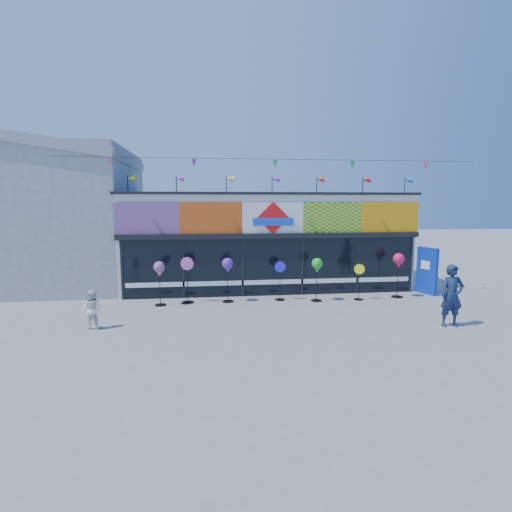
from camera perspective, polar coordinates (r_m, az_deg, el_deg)
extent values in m
plane|color=gray|center=(12.84, 4.85, -9.09)|extent=(80.00, 80.00, 0.00)
cube|color=silver|center=(18.29, 1.09, 2.33)|extent=(12.00, 5.00, 4.00)
cube|color=black|center=(15.89, 2.37, -1.57)|extent=(11.60, 0.12, 2.30)
cube|color=black|center=(15.69, 2.42, 2.91)|extent=(12.00, 0.30, 0.20)
cube|color=white|center=(15.96, 2.38, -3.72)|extent=(11.40, 0.10, 0.18)
cube|color=black|center=(18.22, 1.11, 8.76)|extent=(12.20, 5.20, 0.10)
cube|color=black|center=(16.01, -18.59, -1.90)|extent=(0.08, 0.14, 2.30)
cube|color=black|center=(15.70, -10.34, -1.80)|extent=(0.08, 0.14, 2.30)
cube|color=black|center=(15.73, -1.94, -1.66)|extent=(0.08, 0.14, 2.30)
cube|color=black|center=(16.11, 6.59, -1.49)|extent=(0.08, 0.14, 2.30)
cube|color=black|center=(16.79, 14.25, -1.30)|extent=(0.08, 0.14, 2.30)
cube|color=black|center=(17.75, 21.19, -1.11)|extent=(0.08, 0.14, 2.30)
cube|color=red|center=(15.63, -15.29, 5.20)|extent=(2.40, 0.08, 1.20)
cube|color=#DC4E14|center=(15.47, -6.42, 5.40)|extent=(2.40, 0.08, 1.20)
cube|color=white|center=(15.67, 2.42, 5.47)|extent=(2.40, 0.08, 1.20)
cube|color=yellow|center=(16.23, 10.85, 5.42)|extent=(2.40, 0.08, 1.20)
cube|color=orange|center=(17.12, 18.56, 5.26)|extent=(2.40, 0.08, 1.20)
cube|color=red|center=(15.61, 2.46, 5.46)|extent=(1.27, 0.06, 1.27)
cube|color=blue|center=(15.60, 2.47, 4.91)|extent=(1.60, 0.05, 0.30)
cube|color=#FC2D0D|center=(15.84, -12.52, -2.69)|extent=(0.78, 0.03, 0.78)
cube|color=blue|center=(15.73, -8.28, -1.74)|extent=(0.92, 0.03, 0.92)
cube|color=gold|center=(15.70, -4.01, -0.72)|extent=(0.78, 0.03, 0.78)
cube|color=orange|center=(15.87, 0.25, -2.24)|extent=(0.92, 0.03, 0.92)
cube|color=blue|center=(16.02, 4.42, -1.36)|extent=(0.78, 0.03, 0.78)
cube|color=#FEB80D|center=(16.24, 8.50, -0.09)|extent=(0.92, 0.03, 0.92)
cube|color=#E7FE15|center=(16.69, 12.36, -2.14)|extent=(0.78, 0.03, 0.78)
cube|color=#1BB36C|center=(17.05, 16.13, -0.73)|extent=(0.92, 0.03, 0.92)
cylinder|color=black|center=(15.98, -17.85, 9.64)|extent=(0.03, 0.03, 0.70)
cone|color=#CBE613|center=(15.96, -17.39, 10.56)|extent=(0.30, 0.22, 0.22)
cylinder|color=black|center=(15.74, -11.31, 9.89)|extent=(0.03, 0.03, 0.70)
cone|color=#B426B4|center=(15.74, -10.82, 10.81)|extent=(0.30, 0.22, 0.22)
cylinder|color=black|center=(15.72, -4.28, 10.02)|extent=(0.03, 0.03, 0.70)
cone|color=#EAFB15|center=(15.74, -3.77, 10.93)|extent=(0.30, 0.22, 0.22)
cylinder|color=black|center=(15.90, 2.31, 10.01)|extent=(0.03, 0.03, 0.70)
cone|color=purple|center=(15.94, 2.82, 10.90)|extent=(0.30, 0.22, 0.22)
cylinder|color=black|center=(16.29, 8.67, 9.87)|extent=(0.03, 0.03, 0.70)
cone|color=red|center=(16.34, 9.17, 10.73)|extent=(0.30, 0.22, 0.22)
cylinder|color=black|center=(16.89, 14.98, 9.62)|extent=(0.03, 0.03, 0.70)
cone|color=red|center=(16.96, 15.46, 10.44)|extent=(0.30, 0.22, 0.22)
cylinder|color=black|center=(17.64, 20.49, 9.30)|extent=(0.03, 0.03, 0.70)
cone|color=blue|center=(17.71, 20.93, 10.08)|extent=(0.30, 0.22, 0.22)
cylinder|color=black|center=(15.33, 2.73, 13.65)|extent=(16.00, 0.01, 0.01)
cone|color=#F55196|center=(15.49, -20.29, 12.47)|extent=(0.20, 0.20, 0.28)
cone|color=purple|center=(15.11, -8.86, 12.98)|extent=(0.20, 0.20, 0.28)
cone|color=#1AAE67|center=(15.31, 2.73, 12.98)|extent=(0.20, 0.20, 0.28)
cone|color=#179954|center=(16.09, 13.58, 12.53)|extent=(0.20, 0.20, 0.28)
cone|color=#E64C70|center=(17.35, 23.11, 11.76)|extent=(0.20, 0.20, 0.28)
cube|color=#A9ABAE|center=(20.46, -28.41, 4.79)|extent=(8.00, 7.00, 6.00)
cube|color=#A9ABAE|center=(20.59, -28.97, 13.42)|extent=(8.18, 7.20, 1.54)
cube|color=#0B2EAC|center=(17.58, 23.24, -1.96)|extent=(0.45, 0.94, 1.90)
cube|color=white|center=(17.51, 23.06, -1.20)|extent=(0.18, 0.42, 0.33)
cylinder|color=black|center=(14.95, -13.48, -6.81)|extent=(0.41, 0.41, 0.03)
cylinder|color=black|center=(14.79, -13.56, -4.27)|extent=(0.02, 0.02, 1.33)
sphere|color=#D446A8|center=(14.67, -13.65, -1.53)|extent=(0.41, 0.41, 0.41)
cone|color=#D446A8|center=(14.71, -13.62, -2.51)|extent=(0.20, 0.20, 0.18)
cylinder|color=black|center=(15.13, -9.69, -6.53)|extent=(0.44, 0.44, 0.03)
cylinder|color=black|center=(14.97, -9.76, -3.84)|extent=(0.03, 0.03, 1.42)
cylinder|color=#D446B1|center=(14.85, -9.82, -1.08)|extent=(0.48, 0.15, 0.48)
cylinder|color=black|center=(15.09, -4.03, -6.48)|extent=(0.42, 0.42, 0.03)
cylinder|color=black|center=(14.94, -4.05, -3.87)|extent=(0.03, 0.03, 1.37)
sphere|color=#6225B0|center=(14.81, -4.08, -1.07)|extent=(0.42, 0.42, 0.42)
cone|color=#6225B0|center=(14.85, -4.07, -2.07)|extent=(0.21, 0.21, 0.19)
cylinder|color=black|center=(15.35, 3.43, -6.24)|extent=(0.38, 0.38, 0.03)
cylinder|color=black|center=(15.21, 3.45, -3.92)|extent=(0.02, 0.02, 1.24)
cylinder|color=#2019DA|center=(15.09, 3.47, -1.54)|extent=(0.42, 0.14, 0.42)
cylinder|color=black|center=(15.35, 8.62, -6.30)|extent=(0.42, 0.42, 0.03)
cylinder|color=black|center=(15.20, 8.67, -3.77)|extent=(0.02, 0.02, 1.35)
sphere|color=green|center=(15.08, 8.73, -1.07)|extent=(0.42, 0.42, 0.42)
cone|color=green|center=(15.12, 8.71, -2.04)|extent=(0.21, 0.21, 0.19)
cylinder|color=black|center=(15.86, 14.42, -6.02)|extent=(0.35, 0.35, 0.03)
cylinder|color=black|center=(15.73, 14.49, -3.94)|extent=(0.02, 0.02, 1.14)
cylinder|color=#FFF615|center=(15.63, 14.57, -1.82)|extent=(0.37, 0.19, 0.39)
cylinder|color=black|center=(16.71, 19.49, -5.51)|extent=(0.44, 0.44, 0.03)
cylinder|color=black|center=(16.57, 19.60, -3.03)|extent=(0.03, 0.03, 1.44)
sphere|color=#DE144B|center=(16.45, 19.72, -0.38)|extent=(0.44, 0.44, 0.44)
cone|color=#DE144B|center=(16.49, 19.68, -1.33)|extent=(0.22, 0.22, 0.20)
imported|color=#152444|center=(13.31, 26.20, -5.11)|extent=(0.71, 0.49, 1.87)
imported|color=white|center=(12.78, -22.32, -7.03)|extent=(0.64, 0.49, 1.16)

